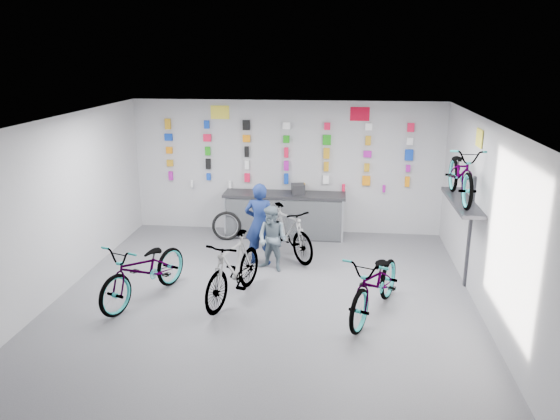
# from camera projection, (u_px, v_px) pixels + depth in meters

# --- Properties ---
(floor) EXTENTS (8.00, 8.00, 0.00)m
(floor) POSITION_uv_depth(u_px,v_px,m) (262.00, 306.00, 8.98)
(floor) COLOR #4C4B50
(floor) RESTS_ON ground
(ceiling) EXTENTS (8.00, 8.00, 0.00)m
(ceiling) POSITION_uv_depth(u_px,v_px,m) (261.00, 123.00, 8.14)
(ceiling) COLOR white
(ceiling) RESTS_ON wall_back
(wall_back) EXTENTS (7.00, 0.00, 7.00)m
(wall_back) POSITION_uv_depth(u_px,v_px,m) (287.00, 167.00, 12.38)
(wall_back) COLOR #B4B4B7
(wall_back) RESTS_ON floor
(wall_front) EXTENTS (7.00, 0.00, 7.00)m
(wall_front) POSITION_uv_depth(u_px,v_px,m) (196.00, 354.00, 4.75)
(wall_front) COLOR #B4B4B7
(wall_front) RESTS_ON floor
(wall_left) EXTENTS (0.00, 8.00, 8.00)m
(wall_left) POSITION_uv_depth(u_px,v_px,m) (50.00, 212.00, 8.93)
(wall_left) COLOR #B4B4B7
(wall_left) RESTS_ON floor
(wall_right) EXTENTS (0.00, 8.00, 8.00)m
(wall_right) POSITION_uv_depth(u_px,v_px,m) (492.00, 226.00, 8.19)
(wall_right) COLOR #B4B4B7
(wall_right) RESTS_ON floor
(counter) EXTENTS (2.70, 0.66, 1.00)m
(counter) POSITION_uv_depth(u_px,v_px,m) (284.00, 216.00, 12.22)
(counter) COLOR black
(counter) RESTS_ON floor
(merch_wall) EXTENTS (5.57, 0.08, 1.57)m
(merch_wall) POSITION_uv_depth(u_px,v_px,m) (290.00, 154.00, 12.21)
(merch_wall) COLOR #AF159E
(merch_wall) RESTS_ON wall_back
(wall_bracket) EXTENTS (0.39, 1.90, 2.00)m
(wall_bracket) POSITION_uv_depth(u_px,v_px,m) (463.00, 207.00, 9.37)
(wall_bracket) COLOR #333338
(wall_bracket) RESTS_ON wall_right
(sign_left) EXTENTS (0.42, 0.02, 0.30)m
(sign_left) POSITION_uv_depth(u_px,v_px,m) (220.00, 112.00, 12.18)
(sign_left) COLOR yellow
(sign_left) RESTS_ON wall_back
(sign_right) EXTENTS (0.42, 0.02, 0.30)m
(sign_right) POSITION_uv_depth(u_px,v_px,m) (360.00, 114.00, 11.85)
(sign_right) COLOR red
(sign_right) RESTS_ON wall_back
(sign_side) EXTENTS (0.02, 0.40, 0.30)m
(sign_side) POSITION_uv_depth(u_px,v_px,m) (479.00, 138.00, 9.02)
(sign_side) COLOR yellow
(sign_side) RESTS_ON wall_right
(bike_left) EXTENTS (1.40, 2.16, 1.07)m
(bike_left) POSITION_uv_depth(u_px,v_px,m) (145.00, 270.00, 9.07)
(bike_left) COLOR gray
(bike_left) RESTS_ON floor
(bike_center) EXTENTS (1.06, 1.95, 1.13)m
(bike_center) POSITION_uv_depth(u_px,v_px,m) (233.00, 268.00, 9.06)
(bike_center) COLOR gray
(bike_center) RESTS_ON floor
(bike_right) EXTENTS (1.43, 2.16, 1.07)m
(bike_right) POSITION_uv_depth(u_px,v_px,m) (376.00, 283.00, 8.54)
(bike_right) COLOR gray
(bike_right) RESTS_ON floor
(bike_service) EXTENTS (1.52, 1.69, 1.07)m
(bike_service) POSITION_uv_depth(u_px,v_px,m) (287.00, 232.00, 10.99)
(bike_service) COLOR gray
(bike_service) RESTS_ON floor
(bike_wall) EXTENTS (0.63, 1.80, 0.95)m
(bike_wall) POSITION_uv_depth(u_px,v_px,m) (462.00, 173.00, 9.21)
(bike_wall) COLOR gray
(bike_wall) RESTS_ON wall_bracket
(clerk) EXTENTS (0.61, 0.42, 1.62)m
(clerk) POSITION_uv_depth(u_px,v_px,m) (260.00, 224.00, 10.58)
(clerk) COLOR navy
(clerk) RESTS_ON floor
(customer) EXTENTS (0.75, 0.69, 1.26)m
(customer) POSITION_uv_depth(u_px,v_px,m) (272.00, 239.00, 10.28)
(customer) COLOR slate
(customer) RESTS_ON floor
(spare_wheel) EXTENTS (0.66, 0.25, 0.65)m
(spare_wheel) POSITION_uv_depth(u_px,v_px,m) (226.00, 226.00, 12.05)
(spare_wheel) COLOR black
(spare_wheel) RESTS_ON floor
(register) EXTENTS (0.33, 0.35, 0.22)m
(register) POSITION_uv_depth(u_px,v_px,m) (298.00, 189.00, 12.03)
(register) COLOR black
(register) RESTS_ON counter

